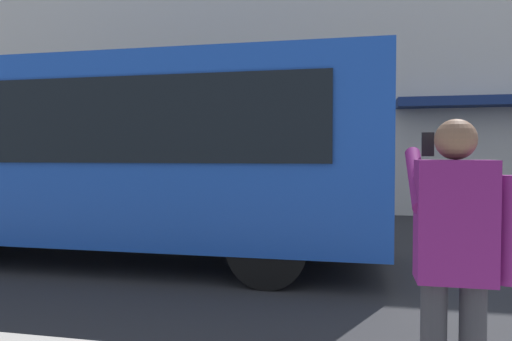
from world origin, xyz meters
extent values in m
plane|color=#2B2B2D|center=(0.00, 0.00, 0.00)|extent=(60.00, 60.00, 0.00)
cube|color=beige|center=(0.00, -6.80, 6.00)|extent=(28.00, 0.80, 12.00)
cube|color=navy|center=(-3.50, -6.20, 3.00)|extent=(4.40, 1.10, 0.24)
cube|color=#1947AD|center=(3.79, 0.11, 1.70)|extent=(9.00, 2.50, 2.60)
cube|color=black|center=(3.79, 1.37, 2.10)|extent=(7.60, 0.06, 1.10)
cylinder|color=black|center=(0.79, -0.99, 0.50)|extent=(1.00, 0.28, 1.00)
cylinder|color=black|center=(0.79, 1.21, 0.50)|extent=(1.00, 0.28, 1.00)
cube|color=#6B1960|center=(-0.81, 4.22, 1.30)|extent=(0.40, 0.24, 0.66)
sphere|color=brown|center=(-0.81, 4.22, 1.74)|extent=(0.22, 0.22, 0.22)
cylinder|color=#6B1960|center=(-1.07, 4.22, 1.26)|extent=(0.09, 0.09, 0.58)
cylinder|color=#6B1960|center=(-0.63, 4.06, 1.52)|extent=(0.09, 0.48, 0.37)
cube|color=black|center=(-0.71, 3.92, 1.72)|extent=(0.07, 0.01, 0.14)
camera|label=1|loc=(-0.29, 6.93, 1.66)|focal=33.24mm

